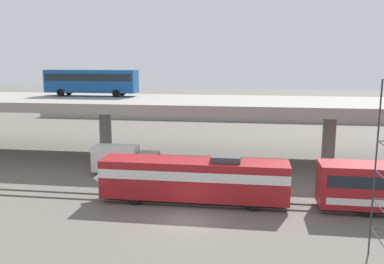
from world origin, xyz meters
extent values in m
plane|color=#605B54|center=(0.00, 0.00, 0.00)|extent=(260.00, 260.00, 0.00)
cube|color=#59544C|center=(0.00, 3.26, 0.06)|extent=(110.00, 0.12, 0.12)
cube|color=#59544C|center=(0.00, 4.74, 0.06)|extent=(110.00, 0.12, 0.12)
cube|color=maroon|center=(-0.06, 4.00, 2.08)|extent=(15.68, 3.00, 3.20)
cube|color=silver|center=(-0.06, 4.00, 2.66)|extent=(15.68, 3.04, 0.77)
cone|color=silver|center=(-7.90, 4.00, 1.76)|extent=(2.14, 2.85, 2.85)
cube|color=black|center=(-6.30, 4.00, 2.98)|extent=(2.14, 2.70, 1.02)
cube|color=#3F3F42|center=(2.61, 4.00, 3.93)|extent=(2.40, 1.80, 0.50)
cylinder|color=black|center=(-4.96, 2.65, 0.48)|extent=(0.96, 0.18, 0.96)
cylinder|color=black|center=(-4.96, 5.35, 0.48)|extent=(0.96, 0.18, 0.96)
cylinder|color=black|center=(4.84, 2.65, 0.48)|extent=(0.96, 0.18, 0.96)
cylinder|color=black|center=(4.84, 5.35, 0.48)|extent=(0.96, 0.18, 0.96)
cylinder|color=black|center=(13.70, 2.65, 0.46)|extent=(0.92, 0.18, 0.92)
cylinder|color=black|center=(13.70, 5.35, 0.46)|extent=(0.92, 0.18, 0.92)
cube|color=gray|center=(0.00, 20.00, 6.55)|extent=(96.00, 12.97, 1.12)
cylinder|color=gray|center=(-13.60, 20.00, 3.00)|extent=(1.50, 1.50, 5.99)
cylinder|color=gray|center=(13.60, 20.00, 3.00)|extent=(1.50, 1.50, 5.99)
cube|color=#14478C|center=(-16.16, 22.41, 9.06)|extent=(12.00, 2.55, 2.90)
cube|color=black|center=(-16.16, 22.41, 9.58)|extent=(11.52, 2.59, 0.93)
cube|color=black|center=(-22.11, 22.41, 9.41)|extent=(0.08, 2.30, 1.74)
cylinder|color=black|center=(-19.88, 21.20, 7.61)|extent=(1.00, 0.26, 1.00)
cylinder|color=black|center=(-19.88, 23.62, 7.61)|extent=(1.00, 0.26, 1.00)
cylinder|color=black|center=(-12.44, 21.20, 7.61)|extent=(1.00, 0.26, 1.00)
cylinder|color=black|center=(-12.44, 23.62, 7.61)|extent=(1.00, 0.26, 1.00)
cube|color=#9E998C|center=(-5.83, 11.24, 1.44)|extent=(2.00, 2.30, 2.00)
cube|color=silver|center=(-9.33, 11.24, 1.74)|extent=(4.60, 2.30, 2.60)
cylinder|color=black|center=(-6.12, 12.33, 0.44)|extent=(0.88, 0.28, 0.88)
cylinder|color=black|center=(-6.12, 10.15, 0.44)|extent=(0.88, 0.28, 0.88)
cylinder|color=black|center=(-10.34, 12.33, 0.44)|extent=(0.88, 0.28, 0.88)
cylinder|color=black|center=(-10.34, 10.15, 0.44)|extent=(0.88, 0.28, 0.88)
cylinder|color=#2D2D30|center=(12.05, -3.70, 5.44)|extent=(0.10, 0.10, 10.89)
cylinder|color=#2D2D30|center=(12.05, -5.52, 1.81)|extent=(0.07, 3.63, 0.07)
cylinder|color=#2D2D30|center=(12.05, -5.52, 3.63)|extent=(0.07, 3.63, 0.07)
cylinder|color=#2D2D30|center=(12.05, -5.52, 5.44)|extent=(0.07, 3.63, 0.07)
cube|color=gray|center=(0.00, 55.00, 0.78)|extent=(76.02, 12.53, 1.56)
cube|color=navy|center=(-17.74, 55.09, 2.23)|extent=(4.32, 1.86, 0.70)
cube|color=#1E232B|center=(-17.95, 55.09, 2.82)|extent=(1.90, 1.63, 0.48)
cylinder|color=black|center=(-16.40, 55.97, 1.88)|extent=(0.64, 0.20, 0.64)
cylinder|color=black|center=(-16.40, 54.21, 1.88)|extent=(0.64, 0.20, 0.64)
cylinder|color=black|center=(-19.08, 55.97, 1.88)|extent=(0.64, 0.20, 0.64)
cylinder|color=black|center=(-19.08, 54.21, 1.88)|extent=(0.64, 0.20, 0.64)
cube|color=black|center=(-27.58, 52.75, 2.23)|extent=(4.59, 1.88, 0.70)
cube|color=#1E232B|center=(-27.81, 52.75, 2.82)|extent=(2.02, 1.65, 0.48)
cylinder|color=black|center=(-26.16, 53.64, 1.88)|extent=(0.64, 0.20, 0.64)
cylinder|color=black|center=(-26.16, 51.86, 1.88)|extent=(0.64, 0.20, 0.64)
cylinder|color=black|center=(-29.00, 53.64, 1.88)|extent=(0.64, 0.20, 0.64)
cylinder|color=black|center=(-29.00, 51.86, 1.88)|extent=(0.64, 0.20, 0.64)
cube|color=navy|center=(15.30, 53.24, 2.23)|extent=(4.30, 1.74, 0.70)
cube|color=#1E232B|center=(15.08, 53.24, 2.82)|extent=(1.89, 1.53, 0.48)
cylinder|color=black|center=(16.63, 54.07, 1.88)|extent=(0.64, 0.20, 0.64)
cylinder|color=black|center=(16.63, 52.41, 1.88)|extent=(0.64, 0.20, 0.64)
cylinder|color=black|center=(13.96, 54.07, 1.88)|extent=(0.64, 0.20, 0.64)
cylinder|color=black|center=(13.96, 52.41, 1.88)|extent=(0.64, 0.20, 0.64)
cylinder|color=black|center=(29.55, 57.21, 1.88)|extent=(0.64, 0.20, 0.64)
cylinder|color=black|center=(29.55, 55.52, 1.88)|extent=(0.64, 0.20, 0.64)
cube|color=#515459|center=(17.99, 56.86, 2.23)|extent=(4.24, 1.80, 0.70)
cube|color=#1E232B|center=(17.78, 56.86, 2.82)|extent=(1.87, 1.58, 0.48)
cylinder|color=black|center=(19.31, 57.71, 1.88)|extent=(0.64, 0.20, 0.64)
cylinder|color=black|center=(19.31, 56.00, 1.88)|extent=(0.64, 0.20, 0.64)
cylinder|color=black|center=(16.68, 57.71, 1.88)|extent=(0.64, 0.20, 0.64)
cylinder|color=black|center=(16.68, 56.00, 1.88)|extent=(0.64, 0.20, 0.64)
cube|color=navy|center=(-22.10, 52.42, 2.23)|extent=(4.16, 1.84, 0.70)
cube|color=#1E232B|center=(-22.31, 52.42, 2.82)|extent=(1.83, 1.61, 0.48)
cylinder|color=black|center=(-20.81, 53.29, 1.88)|extent=(0.64, 0.20, 0.64)
cylinder|color=black|center=(-20.81, 51.55, 1.88)|extent=(0.64, 0.20, 0.64)
cylinder|color=black|center=(-23.39, 53.29, 1.88)|extent=(0.64, 0.20, 0.64)
cylinder|color=black|center=(-23.39, 51.55, 1.88)|extent=(0.64, 0.20, 0.64)
cube|color=navy|center=(0.00, 78.00, 0.00)|extent=(140.00, 36.00, 0.01)
camera|label=1|loc=(4.61, -29.04, 12.17)|focal=38.62mm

